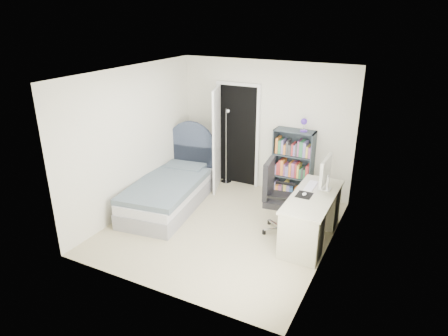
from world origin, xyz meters
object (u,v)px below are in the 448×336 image
at_px(nightstand, 198,165).
at_px(bookcase, 294,167).
at_px(desk, 312,215).
at_px(office_chair, 277,194).
at_px(floor_lamp, 227,153).
at_px(bed, 171,190).

height_order(nightstand, bookcase, bookcase).
relative_size(desk, office_chair, 1.29).
height_order(floor_lamp, bookcase, floor_lamp).
xyz_separation_m(nightstand, desk, (2.70, -1.16, 0.06)).
bearing_deg(nightstand, office_chair, -28.93).
bearing_deg(bookcase, office_chair, -83.36).
relative_size(nightstand, bookcase, 0.35).
bearing_deg(office_chair, desk, 1.00).
relative_size(bed, floor_lamp, 1.45).
bearing_deg(floor_lamp, bookcase, -1.15).
bearing_deg(bed, desk, -0.01).
relative_size(nightstand, desk, 0.35).
distance_m(floor_lamp, bookcase, 1.41).
xyz_separation_m(floor_lamp, office_chair, (1.56, -1.37, 0.02)).
bearing_deg(desk, bookcase, 118.62).
height_order(nightstand, desk, desk).
xyz_separation_m(bed, office_chair, (2.02, -0.01, 0.36)).
relative_size(bookcase, desk, 1.01).
height_order(bed, office_chair, bed).
bearing_deg(desk, floor_lamp, 147.49).
bearing_deg(nightstand, desk, -23.37).
bearing_deg(floor_lamp, bed, -108.45).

